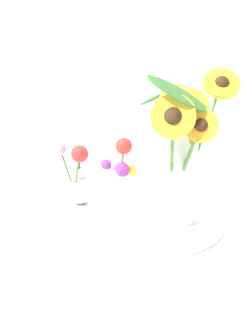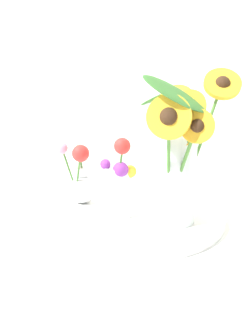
# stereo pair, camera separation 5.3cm
# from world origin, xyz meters

# --- Properties ---
(ground_plane) EXTENTS (6.00, 6.00, 0.00)m
(ground_plane) POSITION_xyz_m (0.00, 0.00, 0.00)
(ground_plane) COLOR white
(serving_tray) EXTENTS (0.46, 0.46, 0.02)m
(serving_tray) POSITION_xyz_m (-0.01, 0.03, 0.01)
(serving_tray) COLOR white
(serving_tray) RESTS_ON ground_plane
(mason_jar_sunflowers) EXTENTS (0.24, 0.25, 0.35)m
(mason_jar_sunflowers) POSITION_xyz_m (0.11, 0.00, 0.15)
(mason_jar_sunflowers) COLOR silver
(mason_jar_sunflowers) RESTS_ON serving_tray
(vase_small_center) EXTENTS (0.08, 0.08, 0.19)m
(vase_small_center) POSITION_xyz_m (-0.02, -0.00, 0.09)
(vase_small_center) COLOR white
(vase_small_center) RESTS_ON serving_tray
(vase_bulb_right) EXTENTS (0.09, 0.10, 0.16)m
(vase_bulb_right) POSITION_xyz_m (-0.14, 0.05, 0.08)
(vase_bulb_right) COLOR white
(vase_bulb_right) RESTS_ON serving_tray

